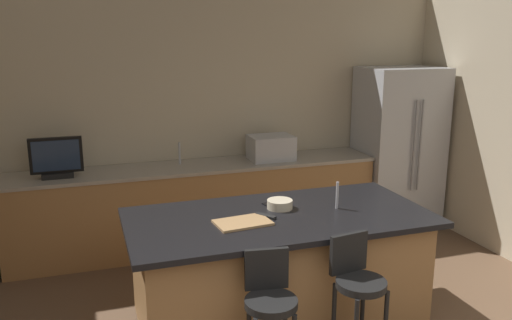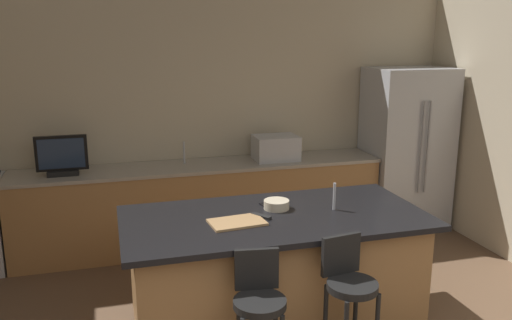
{
  "view_description": "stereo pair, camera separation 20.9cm",
  "coord_description": "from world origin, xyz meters",
  "px_view_note": "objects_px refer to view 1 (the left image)",
  "views": [
    {
      "loc": [
        -1.25,
        -1.56,
        2.31
      ],
      "look_at": [
        0.2,
        2.79,
        1.2
      ],
      "focal_mm": 37.08,
      "sensor_mm": 36.0,
      "label": 1
    },
    {
      "loc": [
        -1.05,
        -1.62,
        2.31
      ],
      "look_at": [
        0.2,
        2.79,
        1.2
      ],
      "focal_mm": 37.08,
      "sensor_mm": 36.0,
      "label": 2
    }
  ],
  "objects_px": {
    "cutting_board": "(243,222)",
    "bar_stool_right": "(357,294)",
    "bar_stool_left": "(270,312)",
    "fruit_bowl": "(280,204)",
    "tv_remote": "(266,216)",
    "microwave": "(271,148)",
    "cell_phone": "(270,205)",
    "refrigerator": "(398,147)",
    "kitchen_island": "(279,270)",
    "tv_monitor": "(57,159)"
  },
  "relations": [
    {
      "from": "tv_remote",
      "to": "cutting_board",
      "type": "relative_size",
      "value": 0.43
    },
    {
      "from": "microwave",
      "to": "bar_stool_right",
      "type": "height_order",
      "value": "microwave"
    },
    {
      "from": "tv_remote",
      "to": "kitchen_island",
      "type": "bearing_deg",
      "value": -28.36
    },
    {
      "from": "microwave",
      "to": "fruit_bowl",
      "type": "height_order",
      "value": "microwave"
    },
    {
      "from": "bar_stool_left",
      "to": "fruit_bowl",
      "type": "relative_size",
      "value": 4.67
    },
    {
      "from": "bar_stool_right",
      "to": "tv_remote",
      "type": "distance_m",
      "value": 0.9
    },
    {
      "from": "refrigerator",
      "to": "bar_stool_left",
      "type": "height_order",
      "value": "refrigerator"
    },
    {
      "from": "fruit_bowl",
      "to": "refrigerator",
      "type": "bearing_deg",
      "value": 37.01
    },
    {
      "from": "tv_monitor",
      "to": "bar_stool_left",
      "type": "xyz_separation_m",
      "value": [
        1.32,
        -2.48,
        -0.54
      ]
    },
    {
      "from": "cell_phone",
      "to": "tv_remote",
      "type": "xyz_separation_m",
      "value": [
        -0.12,
        -0.24,
        0.01
      ]
    },
    {
      "from": "bar_stool_left",
      "to": "cell_phone",
      "type": "height_order",
      "value": "bar_stool_left"
    },
    {
      "from": "microwave",
      "to": "tv_remote",
      "type": "xyz_separation_m",
      "value": [
        -0.7,
        -1.82,
        -0.11
      ]
    },
    {
      "from": "tv_monitor",
      "to": "bar_stool_left",
      "type": "relative_size",
      "value": 0.52
    },
    {
      "from": "tv_remote",
      "to": "microwave",
      "type": "bearing_deg",
      "value": 33.87
    },
    {
      "from": "fruit_bowl",
      "to": "bar_stool_right",
      "type": "bearing_deg",
      "value": -75.34
    },
    {
      "from": "cutting_board",
      "to": "refrigerator",
      "type": "bearing_deg",
      "value": 36.24
    },
    {
      "from": "kitchen_island",
      "to": "tv_monitor",
      "type": "relative_size",
      "value": 4.72
    },
    {
      "from": "kitchen_island",
      "to": "microwave",
      "type": "xyz_separation_m",
      "value": [
        0.59,
        1.8,
        0.58
      ]
    },
    {
      "from": "refrigerator",
      "to": "microwave",
      "type": "distance_m",
      "value": 1.62
    },
    {
      "from": "microwave",
      "to": "bar_stool_left",
      "type": "bearing_deg",
      "value": -110.06
    },
    {
      "from": "refrigerator",
      "to": "bar_stool_left",
      "type": "relative_size",
      "value": 2.01
    },
    {
      "from": "microwave",
      "to": "cell_phone",
      "type": "distance_m",
      "value": 1.68
    },
    {
      "from": "cutting_board",
      "to": "bar_stool_right",
      "type": "bearing_deg",
      "value": -46.47
    },
    {
      "from": "bar_stool_left",
      "to": "tv_remote",
      "type": "height_order",
      "value": "tv_remote"
    },
    {
      "from": "refrigerator",
      "to": "fruit_bowl",
      "type": "relative_size",
      "value": 9.38
    },
    {
      "from": "kitchen_island",
      "to": "cutting_board",
      "type": "bearing_deg",
      "value": -164.34
    },
    {
      "from": "kitchen_island",
      "to": "cutting_board",
      "type": "distance_m",
      "value": 0.58
    },
    {
      "from": "fruit_bowl",
      "to": "tv_remote",
      "type": "height_order",
      "value": "fruit_bowl"
    },
    {
      "from": "tv_remote",
      "to": "cell_phone",
      "type": "bearing_deg",
      "value": 28.36
    },
    {
      "from": "microwave",
      "to": "refrigerator",
      "type": "bearing_deg",
      "value": -1.62
    },
    {
      "from": "kitchen_island",
      "to": "bar_stool_right",
      "type": "distance_m",
      "value": 0.8
    },
    {
      "from": "microwave",
      "to": "cutting_board",
      "type": "relative_size",
      "value": 1.2
    },
    {
      "from": "tv_monitor",
      "to": "cell_phone",
      "type": "xyz_separation_m",
      "value": [
        1.66,
        -1.52,
        -0.16
      ]
    },
    {
      "from": "fruit_bowl",
      "to": "cell_phone",
      "type": "bearing_deg",
      "value": 121.16
    },
    {
      "from": "microwave",
      "to": "bar_stool_right",
      "type": "xyz_separation_m",
      "value": [
        -0.3,
        -2.54,
        -0.46
      ]
    },
    {
      "from": "bar_stool_right",
      "to": "fruit_bowl",
      "type": "bearing_deg",
      "value": 96.21
    },
    {
      "from": "refrigerator",
      "to": "bar_stool_right",
      "type": "xyz_separation_m",
      "value": [
        -1.91,
        -2.49,
        -0.36
      ]
    },
    {
      "from": "tv_monitor",
      "to": "microwave",
      "type": "bearing_deg",
      "value": 1.33
    },
    {
      "from": "bar_stool_right",
      "to": "tv_remote",
      "type": "xyz_separation_m",
      "value": [
        -0.4,
        0.72,
        0.36
      ]
    },
    {
      "from": "kitchen_island",
      "to": "cutting_board",
      "type": "xyz_separation_m",
      "value": [
        -0.32,
        -0.09,
        0.47
      ]
    },
    {
      "from": "cell_phone",
      "to": "cutting_board",
      "type": "distance_m",
      "value": 0.46
    },
    {
      "from": "fruit_bowl",
      "to": "cell_phone",
      "type": "height_order",
      "value": "fruit_bowl"
    },
    {
      "from": "tv_monitor",
      "to": "tv_remote",
      "type": "bearing_deg",
      "value": -48.99
    },
    {
      "from": "bar_stool_left",
      "to": "fruit_bowl",
      "type": "xyz_separation_m",
      "value": [
        0.39,
        0.87,
        0.41
      ]
    },
    {
      "from": "refrigerator",
      "to": "microwave",
      "type": "xyz_separation_m",
      "value": [
        -1.61,
        0.05,
        0.1
      ]
    },
    {
      "from": "refrigerator",
      "to": "microwave",
      "type": "bearing_deg",
      "value": 178.38
    },
    {
      "from": "refrigerator",
      "to": "microwave",
      "type": "height_order",
      "value": "refrigerator"
    },
    {
      "from": "tv_monitor",
      "to": "tv_remote",
      "type": "distance_m",
      "value": 2.35
    },
    {
      "from": "refrigerator",
      "to": "cutting_board",
      "type": "height_order",
      "value": "refrigerator"
    },
    {
      "from": "bar_stool_left",
      "to": "refrigerator",
      "type": "bearing_deg",
      "value": 52.53
    }
  ]
}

